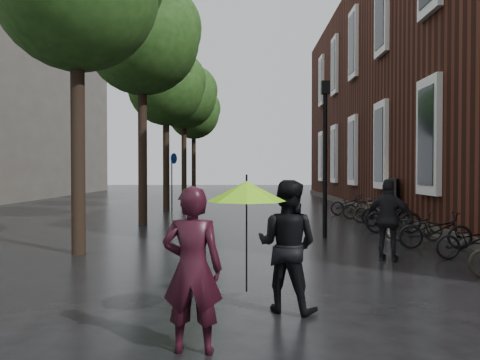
{
  "coord_description": "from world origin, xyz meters",
  "views": [
    {
      "loc": [
        -0.22,
        -3.86,
        1.95
      ],
      "look_at": [
        -0.33,
        7.33,
        1.72
      ],
      "focal_mm": 35.0,
      "sensor_mm": 36.0,
      "label": 1
    }
  ],
  "objects_px": {
    "person_burgundy": "(192,269)",
    "lamp_post": "(325,143)",
    "parked_bicycles": "(397,218)",
    "pedestrian_walking": "(389,220)",
    "person_black": "(287,245)",
    "ad_lightbox": "(393,201)"
  },
  "relations": [
    {
      "from": "person_burgundy",
      "to": "lamp_post",
      "type": "relative_size",
      "value": 0.39
    },
    {
      "from": "parked_bicycles",
      "to": "person_burgundy",
      "type": "bearing_deg",
      "value": -118.99
    },
    {
      "from": "person_burgundy",
      "to": "lamp_post",
      "type": "distance_m",
      "value": 9.21
    },
    {
      "from": "pedestrian_walking",
      "to": "lamp_post",
      "type": "relative_size",
      "value": 0.39
    },
    {
      "from": "parked_bicycles",
      "to": "person_black",
      "type": "bearing_deg",
      "value": -117.23
    },
    {
      "from": "lamp_post",
      "to": "person_burgundy",
      "type": "bearing_deg",
      "value": -108.67
    },
    {
      "from": "ad_lightbox",
      "to": "lamp_post",
      "type": "xyz_separation_m",
      "value": [
        -3.21,
        -3.88,
        1.91
      ]
    },
    {
      "from": "person_black",
      "to": "ad_lightbox",
      "type": "relative_size",
      "value": 1.09
    },
    {
      "from": "pedestrian_walking",
      "to": "ad_lightbox",
      "type": "bearing_deg",
      "value": -79.76
    },
    {
      "from": "lamp_post",
      "to": "parked_bicycles",
      "type": "bearing_deg",
      "value": 23.68
    },
    {
      "from": "person_black",
      "to": "lamp_post",
      "type": "height_order",
      "value": "lamp_post"
    },
    {
      "from": "lamp_post",
      "to": "person_black",
      "type": "bearing_deg",
      "value": -103.85
    },
    {
      "from": "person_black",
      "to": "parked_bicycles",
      "type": "distance_m",
      "value": 9.15
    },
    {
      "from": "person_burgundy",
      "to": "parked_bicycles",
      "type": "xyz_separation_m",
      "value": [
        5.33,
        9.61,
        -0.43
      ]
    },
    {
      "from": "person_burgundy",
      "to": "ad_lightbox",
      "type": "bearing_deg",
      "value": -113.18
    },
    {
      "from": "ad_lightbox",
      "to": "pedestrian_walking",
      "type": "bearing_deg",
      "value": -87.28
    },
    {
      "from": "parked_bicycles",
      "to": "ad_lightbox",
      "type": "bearing_deg",
      "value": 74.62
    },
    {
      "from": "person_burgundy",
      "to": "ad_lightbox",
      "type": "xyz_separation_m",
      "value": [
        6.1,
        12.42,
        -0.06
      ]
    },
    {
      "from": "parked_bicycles",
      "to": "pedestrian_walking",
      "type": "bearing_deg",
      "value": -110.18
    },
    {
      "from": "person_black",
      "to": "ad_lightbox",
      "type": "distance_m",
      "value": 12.0
    },
    {
      "from": "ad_lightbox",
      "to": "lamp_post",
      "type": "distance_m",
      "value": 5.39
    },
    {
      "from": "person_black",
      "to": "parked_bicycles",
      "type": "height_order",
      "value": "person_black"
    }
  ]
}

